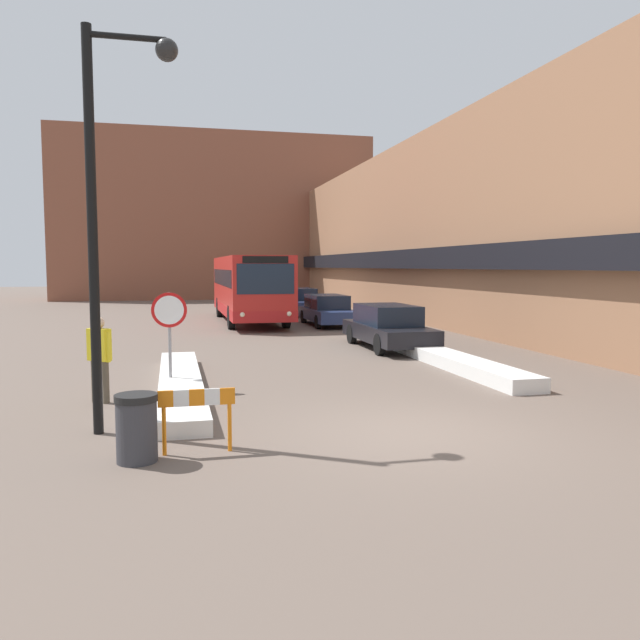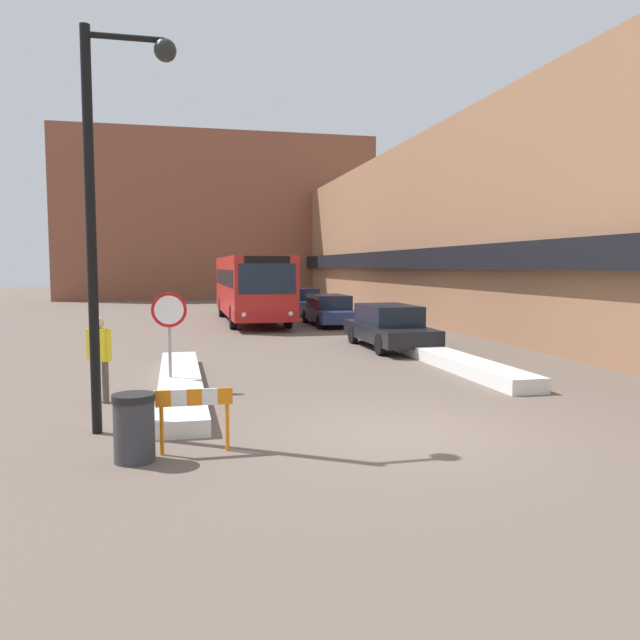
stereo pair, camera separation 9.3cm
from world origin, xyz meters
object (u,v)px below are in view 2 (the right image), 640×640
at_px(parked_car_middle, 329,310).
at_px(pedestrian, 99,351).
at_px(parked_car_front, 389,326).
at_px(stop_sign, 169,320).
at_px(trash_bin, 134,427).
at_px(city_bus, 251,287).
at_px(street_lamp, 108,186).
at_px(construction_barricade, 195,408).
at_px(parked_car_back, 302,302).

xyz_separation_m(parked_car_middle, pedestrian, (-8.36, -14.83, 0.33)).
height_order(parked_car_front, stop_sign, stop_sign).
bearing_deg(trash_bin, parked_car_front, 54.95).
height_order(stop_sign, trash_bin, stop_sign).
distance_m(city_bus, parked_car_front, 11.33).
xyz_separation_m(parked_car_middle, street_lamp, (-7.86, -17.24, 3.28)).
relative_size(parked_car_front, street_lamp, 0.76).
bearing_deg(parked_car_front, construction_barricade, -122.45).
bearing_deg(construction_barricade, parked_car_front, 57.55).
bearing_deg(parked_car_middle, city_bus, 142.33).
height_order(parked_car_back, pedestrian, pedestrian).
relative_size(parked_car_front, parked_car_back, 1.10).
bearing_deg(pedestrian, city_bus, 112.93).
relative_size(parked_car_middle, street_lamp, 0.76).
bearing_deg(parked_car_middle, trash_bin, -111.52).
bearing_deg(stop_sign, street_lamp, -104.35).
distance_m(city_bus, trash_bin, 21.87).
bearing_deg(city_bus, parked_car_middle, -37.67).
xyz_separation_m(city_bus, parked_car_middle, (3.28, -2.53, -1.01)).
xyz_separation_m(parked_car_front, stop_sign, (-7.01, -5.62, 0.82)).
height_order(parked_car_middle, stop_sign, stop_sign).
height_order(stop_sign, pedestrian, stop_sign).
bearing_deg(city_bus, parked_car_back, 49.67).
bearing_deg(construction_barricade, parked_car_middle, 70.49).
relative_size(street_lamp, pedestrian, 3.74).
bearing_deg(street_lamp, city_bus, 76.94).
xyz_separation_m(parked_car_back, street_lamp, (-7.86, -23.63, 3.24)).
distance_m(parked_car_back, stop_sign, 21.47).
height_order(parked_car_front, construction_barricade, parked_car_front).
distance_m(street_lamp, trash_bin, 3.90).
bearing_deg(city_bus, street_lamp, -103.06).
distance_m(pedestrian, trash_bin, 4.21).
bearing_deg(pedestrian, parked_car_back, 107.74).
height_order(trash_bin, construction_barricade, trash_bin).
bearing_deg(street_lamp, parked_car_back, 71.60).
height_order(parked_car_front, parked_car_middle, parked_car_front).
bearing_deg(parked_car_back, parked_car_middle, -90.00).
xyz_separation_m(parked_car_front, parked_car_back, (-0.00, 14.67, 0.01)).
bearing_deg(street_lamp, parked_car_middle, 65.48).
relative_size(city_bus, parked_car_middle, 2.28).
xyz_separation_m(stop_sign, trash_bin, (-0.45, -5.01, -1.07)).
distance_m(parked_car_front, trash_bin, 12.98).
distance_m(pedestrian, construction_barricade, 4.25).
distance_m(stop_sign, street_lamp, 4.22).
xyz_separation_m(parked_car_back, stop_sign, (-7.01, -20.28, 0.81)).
height_order(city_bus, parked_car_back, city_bus).
distance_m(parked_car_front, parked_car_middle, 8.27).
relative_size(parked_car_middle, stop_sign, 2.27).
distance_m(parked_car_front, street_lamp, 12.36).
height_order(pedestrian, trash_bin, pedestrian).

